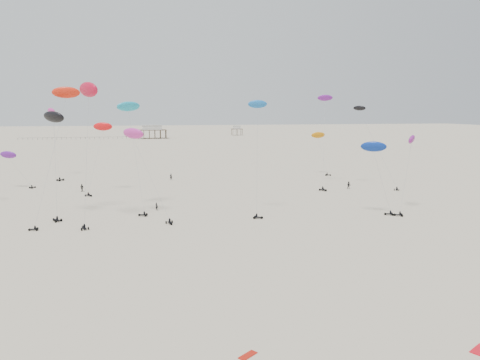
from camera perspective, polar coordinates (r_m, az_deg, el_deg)
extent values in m
plane|color=beige|center=(202.77, -6.66, 2.62)|extent=(900.00, 900.00, 0.00)
cube|color=brown|center=(351.24, -10.68, 6.01)|extent=(21.00, 13.00, 0.30)
cube|color=silver|center=(351.17, -10.68, 6.29)|extent=(14.00, 8.40, 3.20)
cube|color=#B2B2AD|center=(351.11, -10.69, 6.58)|extent=(15.00, 9.00, 0.30)
cube|color=brown|center=(389.25, -0.38, 6.24)|extent=(9.00, 7.00, 0.30)
cube|color=silver|center=(389.19, -0.38, 6.44)|extent=(5.60, 4.20, 2.40)
cube|color=#B2B2AD|center=(389.15, -0.38, 6.63)|extent=(6.00, 4.50, 0.30)
cube|color=black|center=(353.96, -19.13, 4.94)|extent=(80.00, 0.10, 0.10)
cylinder|color=gray|center=(127.75, 10.23, 4.52)|extent=(0.03, 0.03, 26.26)
ellipsoid|color=#791B95|center=(134.34, 10.33, 9.83)|extent=(4.56, 2.37, 2.19)
cylinder|color=gray|center=(130.31, 16.43, 3.77)|extent=(0.03, 0.03, 23.73)
ellipsoid|color=black|center=(133.91, 14.36, 8.49)|extent=(3.61, 3.63, 1.74)
cylinder|color=gray|center=(120.94, -17.15, 2.23)|extent=(0.03, 0.03, 16.97)
ellipsoid|color=red|center=(123.86, -16.38, 6.28)|extent=(5.12, 2.84, 2.36)
cylinder|color=gray|center=(152.15, -21.55, 3.99)|extent=(0.03, 0.03, 22.38)
ellipsoid|color=#E235A2|center=(157.86, -22.02, 7.81)|extent=(3.91, 4.77, 2.26)
cylinder|color=gray|center=(89.98, -10.79, 0.27)|extent=(0.03, 0.03, 18.62)
ellipsoid|color=#DC33AB|center=(94.20, -12.89, 5.56)|extent=(5.32, 5.27, 2.65)
cylinder|color=gray|center=(91.03, 2.15, 2.39)|extent=(0.03, 0.03, 21.21)
ellipsoid|color=blue|center=(93.40, 2.14, 9.23)|extent=(3.97, 2.06, 1.88)
cylinder|color=gray|center=(95.16, -21.60, 1.23)|extent=(0.03, 0.03, 18.39)
ellipsoid|color=black|center=(97.26, -21.76, 7.16)|extent=(5.84, 5.79, 2.84)
cylinder|color=gray|center=(99.70, 19.51, 0.35)|extent=(0.03, 0.03, 15.37)
ellipsoid|color=#8D198B|center=(102.83, 20.19, 4.68)|extent=(3.92, 4.39, 2.13)
cylinder|color=gray|center=(97.15, -12.60, 2.36)|extent=(0.03, 0.03, 22.23)
ellipsoid|color=#1AA2C7|center=(101.65, -13.45, 8.72)|extent=(5.96, 5.05, 2.68)
cylinder|color=gray|center=(96.15, 16.87, -0.19)|extent=(0.03, 0.03, 12.50)
ellipsoid|color=#0B2C95|center=(95.33, 15.97, 3.94)|extent=(5.31, 4.16, 2.49)
cylinder|color=gray|center=(152.23, 10.07, 2.97)|extent=(0.03, 0.03, 12.35)
ellipsoid|color=orange|center=(153.85, 9.50, 5.43)|extent=(4.78, 1.99, 2.34)
cylinder|color=gray|center=(87.38, -18.22, 2.40)|extent=(0.03, 0.03, 23.39)
ellipsoid|color=red|center=(90.24, -17.99, 10.44)|extent=(5.21, 6.52, 3.08)
cylinder|color=gray|center=(136.93, -25.19, 0.88)|extent=(0.03, 0.03, 9.53)
ellipsoid|color=#6B1C9D|center=(137.84, -26.42, 2.78)|extent=(5.35, 4.04, 2.48)
cylinder|color=gray|center=(93.01, -22.04, 2.49)|extent=(0.03, 0.03, 26.77)
ellipsoid|color=red|center=(99.15, -20.46, 9.97)|extent=(5.38, 2.19, 2.66)
imported|color=black|center=(98.70, -10.12, -3.67)|extent=(0.84, 0.85, 1.96)
imported|color=black|center=(126.67, 13.11, -1.07)|extent=(1.29, 1.06, 2.30)
imported|color=black|center=(126.19, -18.70, -1.34)|extent=(1.49, 1.37, 2.25)
imported|color=black|center=(141.00, -8.40, 0.02)|extent=(0.96, 0.81, 2.23)
cube|color=red|center=(47.88, 27.18, -17.95)|extent=(2.36, 1.86, 0.08)
cube|color=#B5170B|center=(42.29, 0.97, -20.63)|extent=(1.86, 1.64, 0.07)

